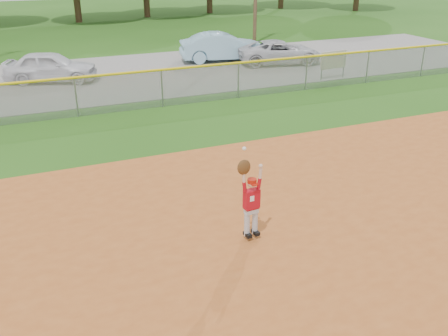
{
  "coord_description": "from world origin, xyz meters",
  "views": [
    {
      "loc": [
        -5.31,
        -8.85,
        5.86
      ],
      "look_at": [
        -1.1,
        1.08,
        1.1
      ],
      "focal_mm": 40.0,
      "sensor_mm": 36.0,
      "label": 1
    }
  ],
  "objects_px": {
    "car_blue": "(223,47)",
    "sponsor_sign": "(333,61)",
    "car_white_a": "(51,67)",
    "ballplayer": "(250,198)",
    "car_white_b": "(280,52)"
  },
  "relations": [
    {
      "from": "car_white_a",
      "to": "sponsor_sign",
      "type": "relative_size",
      "value": 2.76
    },
    {
      "from": "car_white_a",
      "to": "car_blue",
      "type": "relative_size",
      "value": 0.89
    },
    {
      "from": "car_white_b",
      "to": "sponsor_sign",
      "type": "height_order",
      "value": "sponsor_sign"
    },
    {
      "from": "car_white_a",
      "to": "car_blue",
      "type": "xyz_separation_m",
      "value": [
        9.35,
        1.29,
        0.06
      ]
    },
    {
      "from": "car_blue",
      "to": "ballplayer",
      "type": "height_order",
      "value": "ballplayer"
    },
    {
      "from": "car_white_b",
      "to": "ballplayer",
      "type": "xyz_separation_m",
      "value": [
        -9.39,
        -15.73,
        0.35
      ]
    },
    {
      "from": "sponsor_sign",
      "to": "car_blue",
      "type": "bearing_deg",
      "value": 119.24
    },
    {
      "from": "car_white_a",
      "to": "ballplayer",
      "type": "xyz_separation_m",
      "value": [
        2.57,
        -16.35,
        0.27
      ]
    },
    {
      "from": "car_blue",
      "to": "sponsor_sign",
      "type": "bearing_deg",
      "value": -139.24
    },
    {
      "from": "sponsor_sign",
      "to": "ballplayer",
      "type": "relative_size",
      "value": 0.73
    },
    {
      "from": "ballplayer",
      "to": "car_white_a",
      "type": "bearing_deg",
      "value": 98.95
    },
    {
      "from": "car_white_a",
      "to": "ballplayer",
      "type": "height_order",
      "value": "ballplayer"
    },
    {
      "from": "car_blue",
      "to": "car_white_b",
      "type": "xyz_separation_m",
      "value": [
        2.61,
        -1.91,
        -0.15
      ]
    },
    {
      "from": "car_blue",
      "to": "ballplayer",
      "type": "distance_m",
      "value": 18.9
    },
    {
      "from": "car_white_b",
      "to": "ballplayer",
      "type": "bearing_deg",
      "value": 161.8
    }
  ]
}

